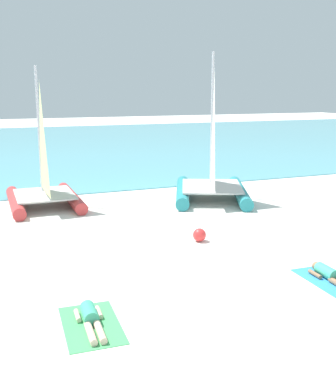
% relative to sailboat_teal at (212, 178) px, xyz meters
% --- Properties ---
extents(ground_plane, '(120.00, 120.00, 0.00)m').
position_rel_sailboat_teal_xyz_m(ground_plane, '(-3.23, 1.97, -0.91)').
color(ground_plane, white).
extents(ocean_water, '(120.00, 40.00, 0.05)m').
position_rel_sailboat_teal_xyz_m(ocean_water, '(-3.23, 22.87, -0.89)').
color(ocean_water, '#5BB2C1').
rests_on(ocean_water, ground).
extents(sailboat_teal, '(4.61, 5.49, 6.11)m').
position_rel_sailboat_teal_xyz_m(sailboat_teal, '(0.00, 0.00, 0.00)').
color(sailboat_teal, teal).
rests_on(sailboat_teal, ground).
extents(sailboat_red, '(2.70, 4.22, 5.50)m').
position_rel_sailboat_teal_xyz_m(sailboat_red, '(-6.79, 1.30, -0.09)').
color(sailboat_red, '#CC3838').
rests_on(sailboat_red, ground).
extents(towel_left, '(1.19, 1.95, 0.01)m').
position_rel_sailboat_teal_xyz_m(towel_left, '(-7.19, -8.99, -0.91)').
color(towel_left, '#4CB266').
rests_on(towel_left, ground).
extents(sunbather_left, '(0.56, 1.57, 0.30)m').
position_rel_sailboat_teal_xyz_m(sunbather_left, '(-7.19, -8.92, -0.78)').
color(sunbather_left, '#3FB28C').
rests_on(sunbather_left, towel_left).
extents(towel_middle, '(1.17, 1.94, 0.01)m').
position_rel_sailboat_teal_xyz_m(towel_middle, '(-1.25, -8.97, -0.91)').
color(towel_middle, '#338CD8').
rests_on(towel_middle, ground).
extents(sunbather_middle, '(0.56, 1.56, 0.30)m').
position_rel_sailboat_teal_xyz_m(sunbather_middle, '(-1.24, -8.90, -0.78)').
color(sunbather_middle, '#3FB28C').
rests_on(sunbather_middle, towel_middle).
extents(beach_ball, '(0.41, 0.41, 0.41)m').
position_rel_sailboat_teal_xyz_m(beach_ball, '(-2.93, -5.00, -0.71)').
color(beach_ball, red).
rests_on(beach_ball, ground).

